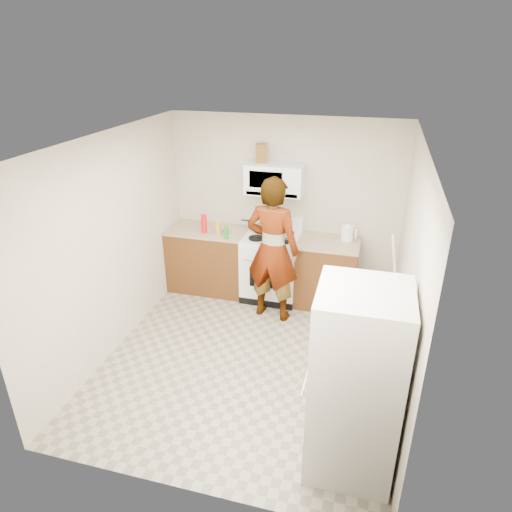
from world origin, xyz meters
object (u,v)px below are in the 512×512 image
(gas_range, at_px, (271,265))
(microwave, at_px, (275,179))
(person, at_px, (273,250))
(kettle, at_px, (347,233))
(saucepan, at_px, (259,224))
(fridge, at_px, (356,384))

(gas_range, distance_m, microwave, 1.22)
(gas_range, relative_size, person, 0.59)
(person, relative_size, kettle, 9.57)
(saucepan, bearing_deg, person, -61.82)
(kettle, bearing_deg, saucepan, -166.48)
(kettle, bearing_deg, person, -128.97)
(gas_range, bearing_deg, saucepan, 144.03)
(microwave, distance_m, saucepan, 0.72)
(microwave, bearing_deg, fridge, -64.59)
(gas_range, distance_m, kettle, 1.15)
(gas_range, relative_size, fridge, 0.66)
(microwave, bearing_deg, person, -78.41)
(gas_range, height_order, fridge, fridge)
(fridge, bearing_deg, person, 118.55)
(fridge, xyz_separation_m, saucepan, (-1.55, 2.81, 0.17))
(microwave, relative_size, person, 0.40)
(person, bearing_deg, saucepan, -52.67)
(person, bearing_deg, gas_range, -66.42)
(person, height_order, kettle, person)
(microwave, relative_size, kettle, 3.81)
(gas_range, xyz_separation_m, microwave, (0.00, 0.13, 1.21))
(fridge, bearing_deg, microwave, 114.96)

